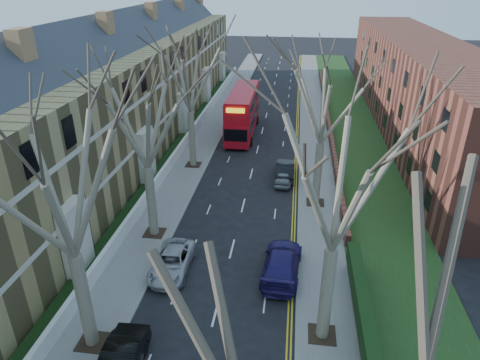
% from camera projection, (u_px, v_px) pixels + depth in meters
% --- Properties ---
extents(pavement_left, '(3.00, 102.00, 0.12)m').
position_uv_depth(pavement_left, '(212.00, 128.00, 50.82)').
color(pavement_left, slate).
rests_on(pavement_left, ground).
extents(pavement_right, '(3.00, 102.00, 0.12)m').
position_uv_depth(pavement_right, '(314.00, 132.00, 49.40)').
color(pavement_right, slate).
rests_on(pavement_right, ground).
extents(terrace_left, '(9.70, 78.00, 13.60)m').
position_uv_depth(terrace_left, '(119.00, 98.00, 42.20)').
color(terrace_left, '#9A844E').
rests_on(terrace_left, ground).
extents(flats_right, '(13.97, 54.00, 10.00)m').
position_uv_depth(flats_right, '(417.00, 85.00, 49.44)').
color(flats_right, brown).
rests_on(flats_right, ground).
extents(front_wall_left, '(0.30, 78.00, 1.00)m').
position_uv_depth(front_wall_left, '(181.00, 147.00, 43.65)').
color(front_wall_left, white).
rests_on(front_wall_left, ground).
extents(grass_verge_right, '(6.00, 102.00, 0.06)m').
position_uv_depth(grass_verge_right, '(354.00, 133.00, 48.82)').
color(grass_verge_right, '#1E3A15').
rests_on(grass_verge_right, ground).
extents(tree_left_mid, '(10.50, 10.50, 14.71)m').
position_uv_depth(tree_left_mid, '(57.00, 171.00, 17.23)').
color(tree_left_mid, '#6D604E').
rests_on(tree_left_mid, ground).
extents(tree_left_far, '(10.15, 10.15, 14.22)m').
position_uv_depth(tree_left_far, '(142.00, 108.00, 26.27)').
color(tree_left_far, '#6D604E').
rests_on(tree_left_far, ground).
extents(tree_left_dist, '(10.50, 10.50, 14.71)m').
position_uv_depth(tree_left_dist, '(188.00, 65.00, 36.82)').
color(tree_left_dist, '#6D604E').
rests_on(tree_left_dist, ground).
extents(tree_right_mid, '(10.50, 10.50, 14.71)m').
position_uv_depth(tree_right_mid, '(341.00, 166.00, 17.65)').
color(tree_right_mid, '#6D604E').
rests_on(tree_right_mid, ground).
extents(tree_right_far, '(10.15, 10.15, 14.22)m').
position_uv_depth(tree_right_far, '(325.00, 90.00, 30.26)').
color(tree_right_far, '#6D604E').
rests_on(tree_right_far, ground).
extents(double_decker_bus, '(3.00, 11.70, 4.86)m').
position_uv_depth(double_decker_bus, '(243.00, 113.00, 48.25)').
color(double_decker_bus, '#B90D19').
rests_on(double_decker_bus, ground).
extents(car_left_far, '(2.21, 4.73, 1.31)m').
position_uv_depth(car_left_far, '(172.00, 262.00, 26.39)').
color(car_left_far, '#ADADB3').
rests_on(car_left_far, ground).
extents(car_right_near, '(2.56, 5.62, 1.59)m').
position_uv_depth(car_right_near, '(282.00, 263.00, 26.07)').
color(car_right_near, navy).
rests_on(car_right_near, ground).
extents(car_right_mid, '(1.67, 3.83, 1.29)m').
position_uv_depth(car_right_mid, '(284.00, 176.00, 37.52)').
color(car_right_mid, gray).
rests_on(car_right_mid, ground).
extents(car_right_far, '(1.66, 4.63, 1.52)m').
position_uv_depth(car_right_far, '(285.00, 170.00, 38.40)').
color(car_right_far, black).
rests_on(car_right_far, ground).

